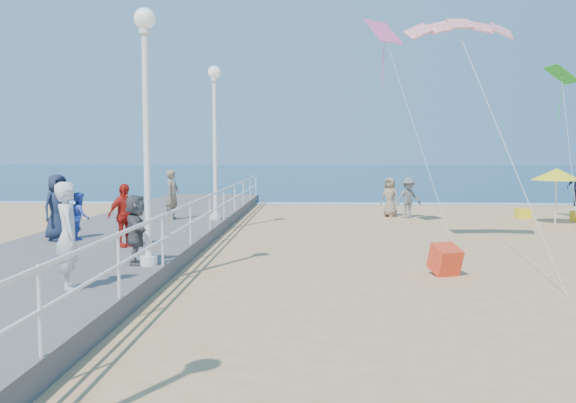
{
  "coord_description": "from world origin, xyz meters",
  "views": [
    {
      "loc": [
        -1.84,
        -13.2,
        2.81
      ],
      "look_at": [
        -2.5,
        2.0,
        1.6
      ],
      "focal_mm": 40.0,
      "sensor_mm": 36.0,
      "label": 1
    }
  ],
  "objects_px": {
    "beach_chair_right": "(523,213)",
    "beach_walker_c": "(390,197)",
    "woman_holding_toddler": "(68,236)",
    "box_kite": "(445,262)",
    "lamp_post_mid": "(146,109)",
    "spectator_5": "(136,229)",
    "spectator_6": "(172,195)",
    "lamp_post_far": "(215,126)",
    "beach_umbrella": "(557,174)",
    "spectator_3": "(124,215)",
    "spectator_4": "(58,207)",
    "toddler_held": "(80,216)",
    "beach_walker_a": "(409,198)"
  },
  "relations": [
    {
      "from": "woman_holding_toddler",
      "to": "toddler_held",
      "type": "relative_size",
      "value": 2.24
    },
    {
      "from": "lamp_post_mid",
      "to": "spectator_3",
      "type": "distance_m",
      "value": 3.77
    },
    {
      "from": "lamp_post_mid",
      "to": "spectator_5",
      "type": "bearing_deg",
      "value": 155.64
    },
    {
      "from": "box_kite",
      "to": "toddler_held",
      "type": "bearing_deg",
      "value": -174.92
    },
    {
      "from": "lamp_post_far",
      "to": "spectator_4",
      "type": "xyz_separation_m",
      "value": [
        -3.39,
        -5.43,
        -2.37
      ]
    },
    {
      "from": "spectator_5",
      "to": "beach_walker_a",
      "type": "bearing_deg",
      "value": -44.33
    },
    {
      "from": "spectator_4",
      "to": "spectator_5",
      "type": "xyz_separation_m",
      "value": [
        3.09,
        -3.44,
        -0.15
      ]
    },
    {
      "from": "lamp_post_far",
      "to": "beach_umbrella",
      "type": "distance_m",
      "value": 13.02
    },
    {
      "from": "toddler_held",
      "to": "spectator_4",
      "type": "height_order",
      "value": "spectator_4"
    },
    {
      "from": "toddler_held",
      "to": "beach_walker_c",
      "type": "height_order",
      "value": "toddler_held"
    },
    {
      "from": "lamp_post_mid",
      "to": "spectator_5",
      "type": "relative_size",
      "value": 3.58
    },
    {
      "from": "woman_holding_toddler",
      "to": "box_kite",
      "type": "distance_m",
      "value": 8.1
    },
    {
      "from": "spectator_4",
      "to": "spectator_6",
      "type": "distance_m",
      "value": 5.65
    },
    {
      "from": "lamp_post_mid",
      "to": "spectator_3",
      "type": "bearing_deg",
      "value": 116.8
    },
    {
      "from": "lamp_post_mid",
      "to": "spectator_5",
      "type": "xyz_separation_m",
      "value": [
        -0.3,
        0.14,
        -2.52
      ]
    },
    {
      "from": "spectator_5",
      "to": "lamp_post_mid",
      "type": "bearing_deg",
      "value": -128.96
    },
    {
      "from": "beach_umbrella",
      "to": "beach_chair_right",
      "type": "relative_size",
      "value": 3.89
    },
    {
      "from": "box_kite",
      "to": "beach_umbrella",
      "type": "bearing_deg",
      "value": 37.99
    },
    {
      "from": "lamp_post_mid",
      "to": "toddler_held",
      "type": "relative_size",
      "value": 6.33
    },
    {
      "from": "lamp_post_mid",
      "to": "spectator_5",
      "type": "height_order",
      "value": "lamp_post_mid"
    },
    {
      "from": "lamp_post_mid",
      "to": "spectator_6",
      "type": "bearing_deg",
      "value": 99.5
    },
    {
      "from": "beach_walker_c",
      "to": "beach_umbrella",
      "type": "xyz_separation_m",
      "value": [
        5.99,
        -2.59,
        1.07
      ]
    },
    {
      "from": "lamp_post_far",
      "to": "toddler_held",
      "type": "bearing_deg",
      "value": -93.12
    },
    {
      "from": "woman_holding_toddler",
      "to": "beach_walker_c",
      "type": "height_order",
      "value": "woman_holding_toddler"
    },
    {
      "from": "spectator_4",
      "to": "beach_umbrella",
      "type": "relative_size",
      "value": 0.84
    },
    {
      "from": "spectator_3",
      "to": "beach_chair_right",
      "type": "height_order",
      "value": "spectator_3"
    },
    {
      "from": "lamp_post_mid",
      "to": "beach_chair_right",
      "type": "distance_m",
      "value": 18.69
    },
    {
      "from": "lamp_post_far",
      "to": "beach_walker_c",
      "type": "distance_m",
      "value": 8.86
    },
    {
      "from": "spectator_3",
      "to": "beach_chair_right",
      "type": "distance_m",
      "value": 17.54
    },
    {
      "from": "toddler_held",
      "to": "beach_chair_right",
      "type": "bearing_deg",
      "value": -61.53
    },
    {
      "from": "spectator_4",
      "to": "lamp_post_mid",
      "type": "bearing_deg",
      "value": -104.94
    },
    {
      "from": "spectator_6",
      "to": "beach_chair_right",
      "type": "distance_m",
      "value": 14.53
    },
    {
      "from": "spectator_5",
      "to": "lamp_post_far",
      "type": "bearing_deg",
      "value": -16.54
    },
    {
      "from": "toddler_held",
      "to": "beach_umbrella",
      "type": "bearing_deg",
      "value": -66.88
    },
    {
      "from": "spectator_5",
      "to": "beach_chair_right",
      "type": "xyz_separation_m",
      "value": [
        12.46,
        13.63,
        -0.94
      ]
    },
    {
      "from": "lamp_post_mid",
      "to": "spectator_3",
      "type": "relative_size",
      "value": 3.34
    },
    {
      "from": "beach_walker_a",
      "to": "beach_chair_right",
      "type": "relative_size",
      "value": 3.09
    },
    {
      "from": "woman_holding_toddler",
      "to": "spectator_6",
      "type": "xyz_separation_m",
      "value": [
        -0.73,
        11.28,
        -0.07
      ]
    },
    {
      "from": "lamp_post_far",
      "to": "beach_walker_c",
      "type": "bearing_deg",
      "value": 37.55
    },
    {
      "from": "toddler_held",
      "to": "spectator_5",
      "type": "distance_m",
      "value": 2.45
    },
    {
      "from": "beach_walker_a",
      "to": "beach_walker_c",
      "type": "xyz_separation_m",
      "value": [
        -0.71,
        0.55,
        -0.01
      ]
    },
    {
      "from": "beach_chair_right",
      "to": "beach_walker_c",
      "type": "bearing_deg",
      "value": 176.33
    },
    {
      "from": "beach_walker_c",
      "to": "lamp_post_mid",
      "type": "bearing_deg",
      "value": -77.32
    },
    {
      "from": "spectator_4",
      "to": "beach_chair_right",
      "type": "xyz_separation_m",
      "value": [
        15.54,
        10.19,
        -1.09
      ]
    },
    {
      "from": "spectator_6",
      "to": "box_kite",
      "type": "height_order",
      "value": "spectator_6"
    },
    {
      "from": "lamp_post_mid",
      "to": "spectator_3",
      "type": "height_order",
      "value": "lamp_post_mid"
    },
    {
      "from": "toddler_held",
      "to": "spectator_3",
      "type": "bearing_deg",
      "value": -14.92
    },
    {
      "from": "woman_holding_toddler",
      "to": "beach_chair_right",
      "type": "distance_m",
      "value": 20.71
    },
    {
      "from": "lamp_post_far",
      "to": "box_kite",
      "type": "relative_size",
      "value": 8.87
    },
    {
      "from": "box_kite",
      "to": "beach_umbrella",
      "type": "xyz_separation_m",
      "value": [
        6.22,
        10.33,
        1.61
      ]
    }
  ]
}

